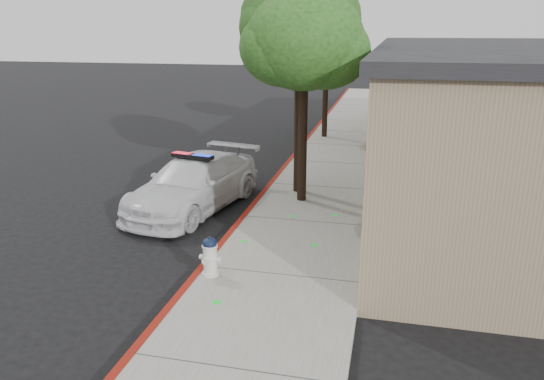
{
  "coord_description": "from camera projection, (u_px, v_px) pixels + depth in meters",
  "views": [
    {
      "loc": [
        3.56,
        -8.94,
        4.7
      ],
      "look_at": [
        0.93,
        2.4,
        1.08
      ],
      "focal_mm": 34.43,
      "sensor_mm": 36.0,
      "label": 1
    }
  ],
  "objects": [
    {
      "name": "clapboard_building",
      "position": [
        492.0,
        112.0,
        16.78
      ],
      "size": [
        7.3,
        20.89,
        4.24
      ],
      "color": "#9A8265",
      "rests_on": "ground"
    },
    {
      "name": "sidewalk",
      "position": [
        304.0,
        223.0,
        12.9
      ],
      "size": [
        3.2,
        60.0,
        0.15
      ],
      "primitive_type": "cube",
      "color": "gray",
      "rests_on": "ground"
    },
    {
      "name": "red_curb",
      "position": [
        244.0,
        218.0,
        13.23
      ],
      "size": [
        0.14,
        60.0,
        0.16
      ],
      "primitive_type": "cube",
      "color": "maroon",
      "rests_on": "ground"
    },
    {
      "name": "fire_hydrant",
      "position": [
        210.0,
        256.0,
        9.93
      ],
      "size": [
        0.45,
        0.39,
        0.78
      ],
      "rotation": [
        0.0,
        0.0,
        -0.15
      ],
      "color": "silver",
      "rests_on": "sidewalk"
    },
    {
      "name": "street_tree_near",
      "position": [
        304.0,
        45.0,
        13.23
      ],
      "size": [
        3.33,
        3.04,
        5.56
      ],
      "rotation": [
        0.0,
        0.0,
        -0.39
      ],
      "color": "black",
      "rests_on": "sidewalk"
    },
    {
      "name": "street_tree_mid",
      "position": [
        301.0,
        25.0,
        13.92
      ],
      "size": [
        3.22,
        3.34,
        6.14
      ],
      "rotation": [
        0.0,
        0.0,
        0.36
      ],
      "color": "black",
      "rests_on": "sidewalk"
    },
    {
      "name": "police_car",
      "position": [
        194.0,
        184.0,
        14.0
      ],
      "size": [
        2.89,
        5.14,
        1.53
      ],
      "rotation": [
        0.0,
        0.0,
        -0.2
      ],
      "color": "silver",
      "rests_on": "ground"
    },
    {
      "name": "ground",
      "position": [
        200.0,
        272.0,
        10.48
      ],
      "size": [
        120.0,
        120.0,
        0.0
      ],
      "primitive_type": "plane",
      "color": "black",
      "rests_on": "ground"
    },
    {
      "name": "street_tree_far",
      "position": [
        327.0,
        46.0,
        21.76
      ],
      "size": [
        2.9,
        2.69,
        5.09
      ],
      "rotation": [
        0.0,
        0.0,
        -0.18
      ],
      "color": "black",
      "rests_on": "sidewalk"
    }
  ]
}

